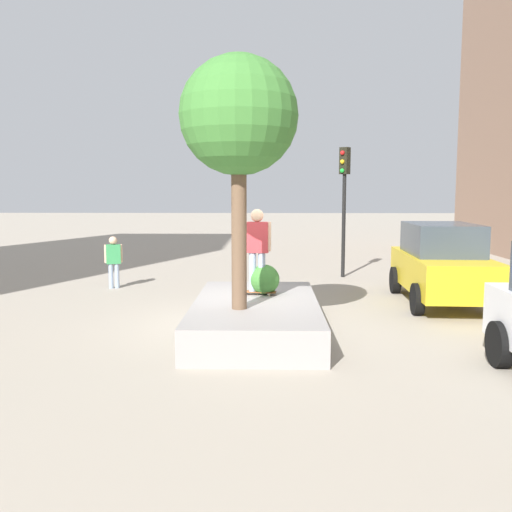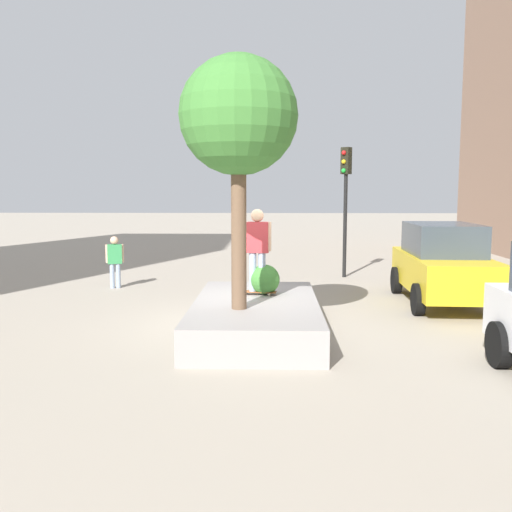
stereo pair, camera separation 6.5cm
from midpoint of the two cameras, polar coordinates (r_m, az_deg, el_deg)
ground_plane at (r=11.73m, az=-0.89°, el=-7.12°), size 120.00×120.00×0.00m
planter_ledge at (r=11.15m, az=0.17°, el=-6.20°), size 4.74×2.45×0.63m
plaza_tree at (r=10.24m, az=-1.63°, el=13.94°), size 2.14×2.14×4.58m
boxwood_shrub at (r=11.74m, az=1.06°, el=-2.42°), size 0.63×0.63×0.63m
skateboard at (r=11.73m, az=0.29°, el=-3.72°), size 0.31×0.82×0.07m
skateboarder at (r=11.59m, az=0.30°, el=1.22°), size 0.27×0.58×1.73m
taxi_cab at (r=14.63m, az=18.73°, el=-0.70°), size 4.34×2.15×1.99m
traffic_light_median at (r=18.23m, az=9.25°, el=6.81°), size 0.37×0.37×4.18m
pedestrian_crossing at (r=16.54m, az=-14.15°, el=-0.23°), size 0.28×0.49×1.50m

